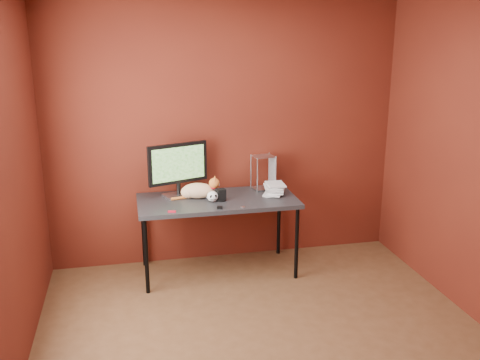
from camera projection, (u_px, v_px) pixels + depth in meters
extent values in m
cube|color=#50321B|center=(270.00, 347.00, 4.01)|extent=(3.50, 3.50, 0.01)
cube|color=#4F170E|center=(225.00, 134.00, 5.30)|extent=(3.50, 0.02, 2.60)
cube|color=#4F170E|center=(398.00, 307.00, 2.01)|extent=(3.50, 0.02, 2.60)
cube|color=#4F170E|center=(0.00, 198.00, 3.30)|extent=(0.02, 3.50, 2.60)
cube|color=black|center=(218.00, 201.00, 5.07)|extent=(1.50, 0.70, 0.04)
cylinder|color=black|center=(146.00, 256.00, 4.75)|extent=(0.04, 0.04, 0.71)
cylinder|color=black|center=(297.00, 244.00, 5.03)|extent=(0.04, 0.04, 0.71)
cylinder|color=black|center=(143.00, 232.00, 5.31)|extent=(0.04, 0.04, 0.71)
cylinder|color=black|center=(279.00, 222.00, 5.60)|extent=(0.04, 0.04, 0.71)
cube|color=#AFAEB3|center=(179.00, 195.00, 5.14)|extent=(0.32, 0.27, 0.02)
cylinder|color=black|center=(179.00, 188.00, 5.13)|extent=(0.04, 0.04, 0.12)
cube|color=black|center=(178.00, 163.00, 5.06)|extent=(0.58, 0.23, 0.38)
cube|color=#1D5015|center=(178.00, 163.00, 5.06)|extent=(0.51, 0.18, 0.32)
ellipsoid|color=orange|center=(198.00, 191.00, 5.07)|extent=(0.34, 0.22, 0.15)
ellipsoid|color=orange|center=(188.00, 192.00, 5.08)|extent=(0.17, 0.16, 0.12)
sphere|color=white|center=(208.00, 193.00, 5.08)|extent=(0.10, 0.10, 0.10)
sphere|color=#CA6927|center=(214.00, 183.00, 5.05)|extent=(0.10, 0.10, 0.10)
cone|color=#CA6927|center=(215.00, 179.00, 5.02)|extent=(0.03, 0.03, 0.04)
cone|color=#CA6927|center=(215.00, 177.00, 5.07)|extent=(0.03, 0.03, 0.04)
cylinder|color=#B10B15|center=(213.00, 187.00, 5.07)|extent=(0.07, 0.07, 0.01)
cylinder|color=#CA6927|center=(180.00, 198.00, 5.04)|extent=(0.17, 0.06, 0.03)
ellipsoid|color=white|center=(213.00, 196.00, 4.97)|extent=(0.10, 0.10, 0.10)
ellipsoid|color=black|center=(211.00, 197.00, 4.92)|extent=(0.03, 0.01, 0.03)
ellipsoid|color=black|center=(216.00, 196.00, 4.93)|extent=(0.03, 0.01, 0.03)
cube|color=black|center=(213.00, 200.00, 4.93)|extent=(0.06, 0.00, 0.01)
cylinder|color=black|center=(221.00, 200.00, 5.01)|extent=(0.10, 0.10, 0.01)
cube|color=black|center=(221.00, 194.00, 5.00)|extent=(0.09, 0.09, 0.10)
imported|color=beige|center=(265.00, 182.00, 5.20)|extent=(0.25, 0.28, 0.23)
imported|color=beige|center=(266.00, 159.00, 5.13)|extent=(0.24, 0.27, 0.23)
imported|color=beige|center=(266.00, 136.00, 5.07)|extent=(0.22, 0.26, 0.23)
imported|color=beige|center=(266.00, 112.00, 5.01)|extent=(0.20, 0.25, 0.23)
imported|color=beige|center=(267.00, 87.00, 4.94)|extent=(0.18, 0.24, 0.23)
cylinder|color=#AFAEB3|center=(256.00, 175.00, 5.24)|extent=(0.01, 0.01, 0.35)
cylinder|color=#AFAEB3|center=(275.00, 174.00, 5.28)|extent=(0.01, 0.01, 0.35)
cylinder|color=#AFAEB3|center=(252.00, 171.00, 5.40)|extent=(0.01, 0.01, 0.35)
cylinder|color=#AFAEB3|center=(271.00, 170.00, 5.44)|extent=(0.01, 0.01, 0.35)
cube|color=#AFAEB3|center=(263.00, 188.00, 5.38)|extent=(0.22, 0.19, 0.01)
cube|color=#AFAEB3|center=(263.00, 156.00, 5.29)|extent=(0.22, 0.19, 0.01)
cube|color=#B00D21|center=(172.00, 211.00, 4.69)|extent=(0.07, 0.04, 0.01)
cube|color=black|center=(220.00, 208.00, 4.78)|extent=(0.06, 0.04, 0.02)
cylinder|color=#AFAEB3|center=(243.00, 207.00, 4.83)|extent=(0.04, 0.04, 0.00)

